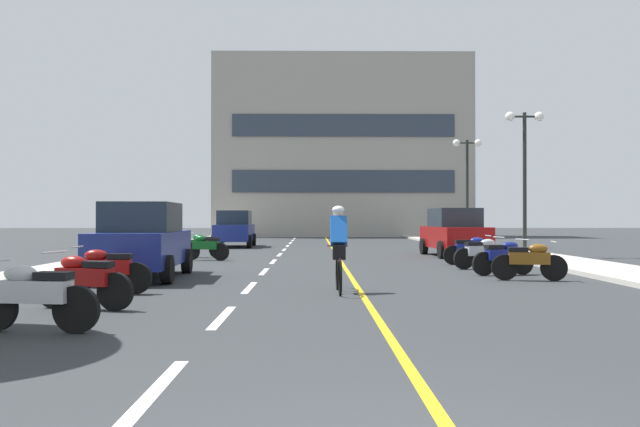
# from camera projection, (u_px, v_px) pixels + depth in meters

# --- Properties ---
(ground_plane) EXTENTS (140.00, 140.00, 0.00)m
(ground_plane) POSITION_uv_depth(u_px,v_px,m) (331.00, 256.00, 24.41)
(ground_plane) COLOR #2D3033
(curb_left) EXTENTS (2.40, 72.00, 0.12)m
(curb_left) POSITION_uv_depth(u_px,v_px,m) (160.00, 251.00, 27.34)
(curb_left) COLOR #B7B2A8
(curb_left) RESTS_ON ground
(curb_right) EXTENTS (2.40, 72.00, 0.12)m
(curb_right) POSITION_uv_depth(u_px,v_px,m) (498.00, 251.00, 27.49)
(curb_right) COLOR #B7B2A8
(curb_right) RESTS_ON ground
(lane_dash_0) EXTENTS (0.14, 2.20, 0.01)m
(lane_dash_0) POSITION_uv_depth(u_px,v_px,m) (155.00, 390.00, 5.39)
(lane_dash_0) COLOR silver
(lane_dash_0) RESTS_ON ground
(lane_dash_1) EXTENTS (0.14, 2.20, 0.01)m
(lane_dash_1) POSITION_uv_depth(u_px,v_px,m) (222.00, 317.00, 9.39)
(lane_dash_1) COLOR silver
(lane_dash_1) RESTS_ON ground
(lane_dash_2) EXTENTS (0.14, 2.20, 0.01)m
(lane_dash_2) POSITION_uv_depth(u_px,v_px,m) (250.00, 287.00, 13.39)
(lane_dash_2) COLOR silver
(lane_dash_2) RESTS_ON ground
(lane_dash_3) EXTENTS (0.14, 2.20, 0.01)m
(lane_dash_3) POSITION_uv_depth(u_px,v_px,m) (264.00, 272.00, 17.39)
(lane_dash_3) COLOR silver
(lane_dash_3) RESTS_ON ground
(lane_dash_4) EXTENTS (0.14, 2.20, 0.01)m
(lane_dash_4) POSITION_uv_depth(u_px,v_px,m) (273.00, 262.00, 21.39)
(lane_dash_4) COLOR silver
(lane_dash_4) RESTS_ON ground
(lane_dash_5) EXTENTS (0.14, 2.20, 0.01)m
(lane_dash_5) POSITION_uv_depth(u_px,v_px,m) (280.00, 255.00, 25.39)
(lane_dash_5) COLOR silver
(lane_dash_5) RESTS_ON ground
(lane_dash_6) EXTENTS (0.14, 2.20, 0.01)m
(lane_dash_6) POSITION_uv_depth(u_px,v_px,m) (284.00, 250.00, 29.39)
(lane_dash_6) COLOR silver
(lane_dash_6) RESTS_ON ground
(lane_dash_7) EXTENTS (0.14, 2.20, 0.01)m
(lane_dash_7) POSITION_uv_depth(u_px,v_px,m) (288.00, 246.00, 33.39)
(lane_dash_7) COLOR silver
(lane_dash_7) RESTS_ON ground
(lane_dash_8) EXTENTS (0.14, 2.20, 0.01)m
(lane_dash_8) POSITION_uv_depth(u_px,v_px,m) (290.00, 243.00, 37.39)
(lane_dash_8) COLOR silver
(lane_dash_8) RESTS_ON ground
(lane_dash_9) EXTENTS (0.14, 2.20, 0.01)m
(lane_dash_9) POSITION_uv_depth(u_px,v_px,m) (293.00, 241.00, 41.39)
(lane_dash_9) COLOR silver
(lane_dash_9) RESTS_ON ground
(lane_dash_10) EXTENTS (0.14, 2.20, 0.01)m
(lane_dash_10) POSITION_uv_depth(u_px,v_px,m) (294.00, 239.00, 45.39)
(lane_dash_10) COLOR silver
(lane_dash_10) RESTS_ON ground
(lane_dash_11) EXTENTS (0.14, 2.20, 0.01)m
(lane_dash_11) POSITION_uv_depth(u_px,v_px,m) (296.00, 237.00, 49.39)
(lane_dash_11) COLOR silver
(lane_dash_11) RESTS_ON ground
(centre_line_yellow) EXTENTS (0.12, 66.00, 0.01)m
(centre_line_yellow) POSITION_uv_depth(u_px,v_px,m) (335.00, 252.00, 27.41)
(centre_line_yellow) COLOR gold
(centre_line_yellow) RESTS_ON ground
(office_building) EXTENTS (19.91, 6.16, 14.05)m
(office_building) POSITION_uv_depth(u_px,v_px,m) (342.00, 148.00, 51.50)
(office_building) COLOR #9E998E
(office_building) RESTS_ON ground
(street_lamp_mid) EXTENTS (1.46, 0.36, 5.33)m
(street_lamp_mid) POSITION_uv_depth(u_px,v_px,m) (525.00, 150.00, 24.23)
(street_lamp_mid) COLOR black
(street_lamp_mid) RESTS_ON curb_right
(street_lamp_far) EXTENTS (1.46, 0.36, 5.30)m
(street_lamp_far) POSITION_uv_depth(u_px,v_px,m) (467.00, 168.00, 32.46)
(street_lamp_far) COLOR black
(street_lamp_far) RESTS_ON curb_right
(parked_car_near) EXTENTS (2.06, 4.27, 1.82)m
(parked_car_near) POSITION_uv_depth(u_px,v_px,m) (142.00, 240.00, 15.45)
(parked_car_near) COLOR black
(parked_car_near) RESTS_ON ground
(parked_car_mid) EXTENTS (2.12, 4.29, 1.82)m
(parked_car_mid) POSITION_uv_depth(u_px,v_px,m) (454.00, 232.00, 24.41)
(parked_car_mid) COLOR black
(parked_car_mid) RESTS_ON ground
(parked_car_far) EXTENTS (1.99, 4.23, 1.82)m
(parked_car_far) POSITION_uv_depth(u_px,v_px,m) (235.00, 229.00, 32.32)
(parked_car_far) COLOR black
(parked_car_far) RESTS_ON ground
(motorcycle_1) EXTENTS (1.70, 0.60, 0.92)m
(motorcycle_1) POSITION_uv_depth(u_px,v_px,m) (34.00, 295.00, 8.15)
(motorcycle_1) COLOR black
(motorcycle_1) RESTS_ON ground
(motorcycle_2) EXTENTS (1.67, 0.71, 0.92)m
(motorcycle_2) POSITION_uv_depth(u_px,v_px,m) (84.00, 280.00, 10.18)
(motorcycle_2) COLOR black
(motorcycle_2) RESTS_ON ground
(motorcycle_3) EXTENTS (1.70, 0.60, 0.92)m
(motorcycle_3) POSITION_uv_depth(u_px,v_px,m) (106.00, 269.00, 12.23)
(motorcycle_3) COLOR black
(motorcycle_3) RESTS_ON ground
(motorcycle_4) EXTENTS (1.69, 0.60, 0.92)m
(motorcycle_4) POSITION_uv_depth(u_px,v_px,m) (530.00, 260.00, 14.88)
(motorcycle_4) COLOR black
(motorcycle_4) RESTS_ON ground
(motorcycle_5) EXTENTS (1.67, 0.69, 0.92)m
(motorcycle_5) POSITION_uv_depth(u_px,v_px,m) (504.00, 256.00, 16.33)
(motorcycle_5) COLOR black
(motorcycle_5) RESTS_ON ground
(motorcycle_6) EXTENTS (1.68, 0.66, 0.92)m
(motorcycle_6) POSITION_uv_depth(u_px,v_px,m) (482.00, 252.00, 18.30)
(motorcycle_6) COLOR black
(motorcycle_6) RESTS_ON ground
(motorcycle_7) EXTENTS (1.70, 0.60, 0.92)m
(motorcycle_7) POSITION_uv_depth(u_px,v_px,m) (471.00, 250.00, 19.94)
(motorcycle_7) COLOR black
(motorcycle_7) RESTS_ON ground
(motorcycle_8) EXTENTS (1.65, 0.76, 0.92)m
(motorcycle_8) POSITION_uv_depth(u_px,v_px,m) (206.00, 247.00, 22.03)
(motorcycle_8) COLOR black
(motorcycle_8) RESTS_ON ground
(motorcycle_9) EXTENTS (1.65, 0.75, 0.92)m
(motorcycle_9) POSITION_uv_depth(u_px,v_px,m) (203.00, 245.00, 23.55)
(motorcycle_9) COLOR black
(motorcycle_9) RESTS_ON ground
(cyclist_rider) EXTENTS (0.42, 1.77, 1.71)m
(cyclist_rider) POSITION_uv_depth(u_px,v_px,m) (339.00, 247.00, 12.55)
(cyclist_rider) COLOR black
(cyclist_rider) RESTS_ON ground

